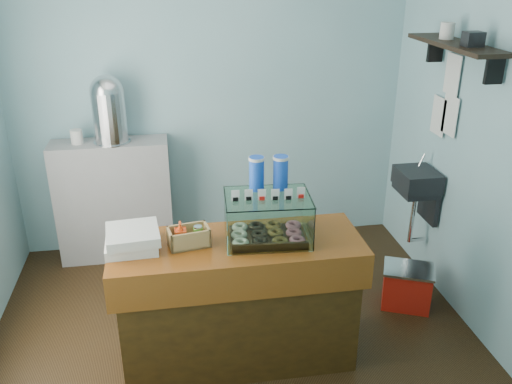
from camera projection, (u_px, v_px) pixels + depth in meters
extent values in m
plane|color=black|center=(234.00, 333.00, 4.00)|extent=(3.50, 3.50, 0.00)
cube|color=#7CAAB5|center=(210.00, 98.00, 4.80)|extent=(3.50, 0.04, 2.80)
cube|color=#7CAAB5|center=(278.00, 283.00, 2.09)|extent=(3.50, 0.04, 2.80)
cube|color=#7CAAB5|center=(484.00, 140.00, 3.71)|extent=(0.04, 3.00, 2.80)
cube|color=black|center=(417.00, 179.00, 4.38)|extent=(0.30, 0.35, 0.15)
cube|color=black|center=(429.00, 201.00, 4.48)|extent=(0.04, 0.30, 0.35)
cylinder|color=silver|center=(422.00, 161.00, 4.43)|extent=(0.02, 0.02, 0.12)
cylinder|color=silver|center=(412.00, 218.00, 4.52)|extent=(0.04, 0.04, 0.45)
cube|color=black|center=(456.00, 44.00, 3.72)|extent=(0.25, 1.00, 0.03)
cube|color=black|center=(495.00, 70.00, 3.41)|extent=(0.12, 0.03, 0.18)
cube|color=black|center=(435.00, 50.00, 4.13)|extent=(0.12, 0.03, 0.18)
cube|color=silver|center=(450.00, 116.00, 4.09)|extent=(0.01, 0.21, 0.30)
cube|color=silver|center=(439.00, 116.00, 4.26)|extent=(0.01, 0.21, 0.30)
cube|color=silver|center=(452.00, 75.00, 4.02)|extent=(0.01, 0.21, 0.30)
cube|color=#452A0D|center=(238.00, 305.00, 3.61)|extent=(1.50, 0.56, 0.84)
cube|color=#522B0A|center=(237.00, 246.00, 3.43)|extent=(1.60, 0.60, 0.06)
cube|color=#522B0A|center=(244.00, 287.00, 3.22)|extent=(1.60, 0.04, 0.18)
cube|color=gray|center=(115.00, 201.00, 4.84)|extent=(1.00, 0.32, 1.10)
cube|color=black|center=(267.00, 237.00, 3.46)|extent=(0.49, 0.37, 0.02)
torus|color=beige|center=(241.00, 243.00, 3.33)|extent=(0.10, 0.10, 0.03)
torus|color=black|center=(260.00, 242.00, 3.34)|extent=(0.10, 0.10, 0.03)
torus|color=brown|center=(279.00, 241.00, 3.35)|extent=(0.10, 0.10, 0.03)
torus|color=#D86584|center=(297.00, 240.00, 3.36)|extent=(0.10, 0.10, 0.03)
torus|color=beige|center=(240.00, 235.00, 3.43)|extent=(0.10, 0.10, 0.03)
torus|color=black|center=(258.00, 234.00, 3.44)|extent=(0.10, 0.10, 0.03)
torus|color=brown|center=(276.00, 233.00, 3.45)|extent=(0.10, 0.10, 0.03)
torus|color=#D86584|center=(295.00, 232.00, 3.46)|extent=(0.10, 0.10, 0.03)
torus|color=beige|center=(239.00, 227.00, 3.53)|extent=(0.10, 0.10, 0.03)
torus|color=black|center=(257.00, 226.00, 3.54)|extent=(0.10, 0.10, 0.03)
torus|color=brown|center=(274.00, 225.00, 3.55)|extent=(0.10, 0.10, 0.03)
torus|color=#D86584|center=(292.00, 224.00, 3.56)|extent=(0.10, 0.10, 0.03)
cube|color=white|center=(271.00, 233.00, 3.23)|extent=(0.52, 0.04, 0.29)
cube|color=white|center=(264.00, 206.00, 3.58)|extent=(0.52, 0.04, 0.29)
cube|color=white|center=(226.00, 220.00, 3.38)|extent=(0.03, 0.38, 0.29)
cube|color=white|center=(309.00, 217.00, 3.43)|extent=(0.03, 0.38, 0.29)
cube|color=white|center=(268.00, 197.00, 3.35)|extent=(0.56, 0.43, 0.01)
cube|color=silver|center=(236.00, 196.00, 3.27)|extent=(0.05, 0.01, 0.07)
cube|color=black|center=(236.00, 200.00, 3.28)|extent=(0.03, 0.02, 0.02)
cube|color=silver|center=(249.00, 196.00, 3.27)|extent=(0.05, 0.01, 0.07)
cube|color=black|center=(249.00, 199.00, 3.28)|extent=(0.03, 0.02, 0.02)
cube|color=silver|center=(262.00, 195.00, 3.28)|extent=(0.05, 0.01, 0.07)
cube|color=red|center=(262.00, 199.00, 3.29)|extent=(0.03, 0.02, 0.02)
cube|color=silver|center=(275.00, 195.00, 3.29)|extent=(0.05, 0.01, 0.07)
cube|color=black|center=(275.00, 198.00, 3.30)|extent=(0.03, 0.02, 0.02)
cube|color=silver|center=(288.00, 194.00, 3.29)|extent=(0.05, 0.01, 0.07)
cube|color=black|center=(288.00, 198.00, 3.30)|extent=(0.03, 0.02, 0.02)
cube|color=silver|center=(302.00, 194.00, 3.30)|extent=(0.05, 0.01, 0.07)
cube|color=red|center=(301.00, 197.00, 3.31)|extent=(0.03, 0.02, 0.02)
cylinder|color=blue|center=(257.00, 173.00, 3.40)|extent=(0.09, 0.09, 0.22)
cylinder|color=silver|center=(257.00, 159.00, 3.36)|extent=(0.10, 0.10, 0.02)
cylinder|color=blue|center=(281.00, 173.00, 3.42)|extent=(0.09, 0.09, 0.22)
cylinder|color=silver|center=(281.00, 158.00, 3.38)|extent=(0.10, 0.10, 0.02)
cube|color=tan|center=(189.00, 244.00, 3.38)|extent=(0.27, 0.19, 0.01)
cube|color=tan|center=(191.00, 242.00, 3.30)|extent=(0.25, 0.06, 0.12)
cube|color=tan|center=(186.00, 232.00, 3.41)|extent=(0.25, 0.06, 0.12)
cube|color=tan|center=(170.00, 240.00, 3.32)|extent=(0.04, 0.15, 0.12)
cube|color=tan|center=(207.00, 234.00, 3.39)|extent=(0.04, 0.15, 0.12)
imported|color=#DC4314|center=(181.00, 234.00, 3.33)|extent=(0.08, 0.08, 0.16)
cylinder|color=#4B9328|center=(198.00, 235.00, 3.37)|extent=(0.06, 0.06, 0.10)
cylinder|color=silver|center=(198.00, 227.00, 3.35)|extent=(0.05, 0.05, 0.01)
cube|color=silver|center=(132.00, 243.00, 3.34)|extent=(0.33, 0.33, 0.06)
cube|color=silver|center=(133.00, 235.00, 3.31)|extent=(0.34, 0.34, 0.06)
cylinder|color=silver|center=(112.00, 142.00, 4.62)|extent=(0.31, 0.31, 0.01)
cylinder|color=silver|center=(110.00, 117.00, 4.53)|extent=(0.28, 0.28, 0.43)
sphere|color=silver|center=(107.00, 92.00, 4.44)|extent=(0.28, 0.28, 0.28)
cube|color=red|center=(407.00, 287.00, 4.27)|extent=(0.44, 0.39, 0.32)
cube|color=silver|center=(409.00, 269.00, 4.20)|extent=(0.46, 0.42, 0.02)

